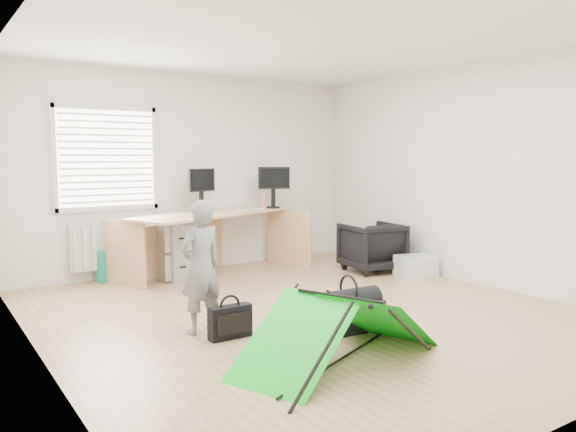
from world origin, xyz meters
TOP-DOWN VIEW (x-y plane):
  - ground at (0.00, 0.00)m, footprint 5.50×5.50m
  - back_wall at (0.00, 2.75)m, footprint 5.00×0.02m
  - window at (-1.20, 2.71)m, footprint 1.20×0.06m
  - radiator at (-1.20, 2.67)m, footprint 1.00×0.12m
  - desk at (0.04, 2.24)m, footprint 2.57×1.63m
  - filing_cabinet at (-0.51, 2.38)m, footprint 0.66×0.76m
  - monitor_left at (-0.02, 2.48)m, footprint 0.45×0.22m
  - monitor_right at (1.04, 2.33)m, footprint 0.45×0.27m
  - keyboard at (0.58, 2.26)m, footprint 0.46×0.17m
  - thermos at (0.89, 2.34)m, footprint 0.08×0.08m
  - office_chair at (1.94, 1.22)m, footprint 0.81×0.83m
  - person at (-1.17, 0.05)m, footprint 0.48×0.37m
  - kite at (-0.62, -1.22)m, footprint 1.82×1.31m
  - storage_crate at (2.20, 0.65)m, footprint 0.55×0.43m
  - tote_bag at (-1.23, 2.63)m, footprint 0.37×0.25m
  - laptop_bag at (-1.04, -0.24)m, footprint 0.38×0.12m
  - white_box at (-0.24, -0.18)m, footprint 0.13×0.13m
  - duffel_bag at (-0.04, -0.65)m, footprint 0.63×0.35m

SIDE VIEW (x-z plane):
  - ground at x=0.00m, z-range 0.00..0.00m
  - white_box at x=-0.24m, z-range 0.00..0.11m
  - duffel_bag at x=-0.04m, z-range 0.00..0.27m
  - storage_crate at x=2.20m, z-range 0.00..0.28m
  - laptop_bag at x=-1.04m, z-range 0.00..0.29m
  - tote_bag at x=-1.23m, z-range 0.00..0.40m
  - kite at x=-0.62m, z-range 0.00..0.52m
  - office_chair at x=1.94m, z-range 0.00..0.67m
  - filing_cabinet at x=-0.51m, z-range 0.00..0.75m
  - desk at x=0.04m, z-range 0.00..0.84m
  - radiator at x=-1.20m, z-range 0.15..0.75m
  - person at x=-1.17m, z-range 0.00..1.19m
  - keyboard at x=0.58m, z-range 0.84..0.86m
  - thermos at x=0.89m, z-range 0.84..1.06m
  - monitor_left at x=-0.02m, z-range 0.84..1.26m
  - monitor_right at x=1.04m, z-range 0.84..1.27m
  - back_wall at x=0.00m, z-range 0.00..2.70m
  - window at x=-1.20m, z-range 0.95..2.15m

